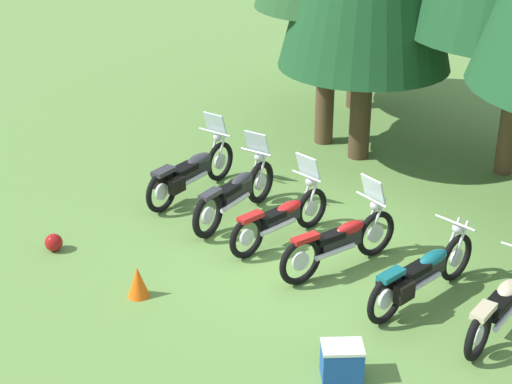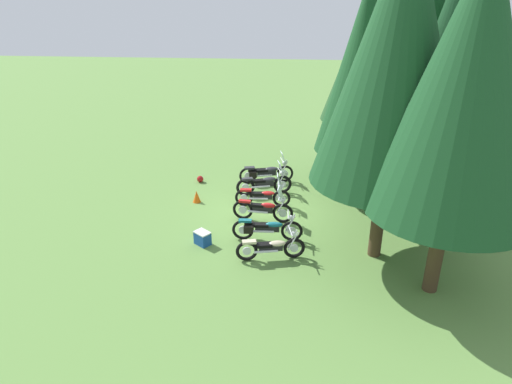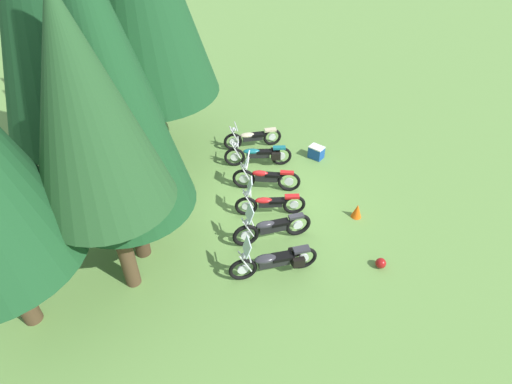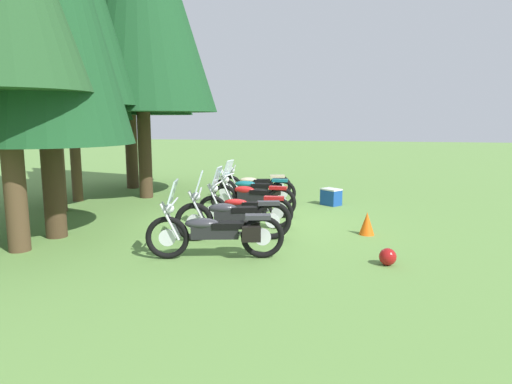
% 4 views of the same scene
% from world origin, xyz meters
% --- Properties ---
extents(ground_plane, '(80.00, 80.00, 0.00)m').
position_xyz_m(ground_plane, '(0.00, 0.00, 0.00)').
color(ground_plane, '#608C42').
extents(motorcycle_0, '(0.94, 2.38, 1.39)m').
position_xyz_m(motorcycle_0, '(-3.02, -0.13, 0.49)').
color(motorcycle_0, black).
rests_on(motorcycle_0, ground_plane).
extents(motorcycle_1, '(0.84, 2.30, 1.40)m').
position_xyz_m(motorcycle_1, '(-1.78, -0.09, 0.49)').
color(motorcycle_1, black).
rests_on(motorcycle_1, ground_plane).
extents(motorcycle_2, '(0.64, 2.19, 1.36)m').
position_xyz_m(motorcycle_2, '(-0.66, -0.07, 0.45)').
color(motorcycle_2, black).
rests_on(motorcycle_2, ground_plane).
extents(motorcycle_3, '(0.66, 2.26, 1.39)m').
position_xyz_m(motorcycle_3, '(0.58, 0.02, 0.48)').
color(motorcycle_3, black).
rests_on(motorcycle_3, ground_plane).
extents(motorcycle_4, '(0.67, 2.41, 1.03)m').
position_xyz_m(motorcycle_4, '(1.97, 0.19, 0.46)').
color(motorcycle_4, black).
rests_on(motorcycle_4, ground_plane).
extents(motorcycle_5, '(0.73, 2.20, 1.00)m').
position_xyz_m(motorcycle_5, '(3.15, 0.43, 0.43)').
color(motorcycle_5, black).
rests_on(motorcycle_5, ground_plane).
extents(picnic_cooler, '(0.62, 0.64, 0.47)m').
position_xyz_m(picnic_cooler, '(2.42, -1.91, 0.24)').
color(picnic_cooler, '#19479E').
rests_on(picnic_cooler, ground_plane).
extents(traffic_cone, '(0.32, 0.32, 0.48)m').
position_xyz_m(traffic_cone, '(-0.81, -2.77, 0.24)').
color(traffic_cone, '#EA590F').
rests_on(traffic_cone, ground_plane).
extents(dropped_helmet, '(0.29, 0.29, 0.29)m').
position_xyz_m(dropped_helmet, '(-2.83, -3.04, 0.14)').
color(dropped_helmet, maroon).
rests_on(dropped_helmet, ground_plane).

